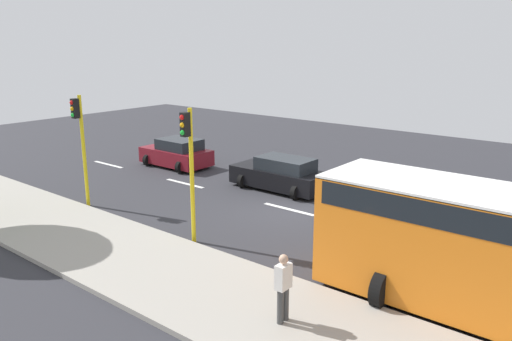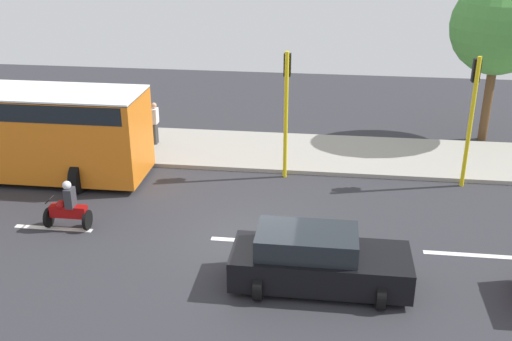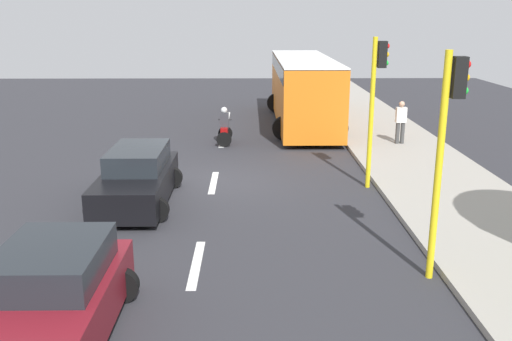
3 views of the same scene
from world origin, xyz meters
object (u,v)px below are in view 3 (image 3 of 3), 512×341
Objects in this scene: car_black at (137,178)px; city_bus at (303,86)px; motorcycle at (225,128)px; traffic_light_corner at (447,135)px; traffic_light_midblock at (376,92)px; car_maroon at (51,298)px; pedestrian_near_signal at (401,121)px.

city_bus is (5.69, 11.67, 1.13)m from car_black.
car_black is at bearing -105.91° from motorcycle.
traffic_light_corner is 6.13m from traffic_light_midblock.
car_black is 2.91× the size of motorcycle.
car_maroon is at bearing -107.27° from city_bus.
motorcycle is at bearing 174.50° from pedestrian_near_signal.
pedestrian_near_signal is 0.38× the size of traffic_light_midblock.
motorcycle is at bearing 74.09° from car_black.
car_black is at bearing -168.68° from traffic_light_midblock.
city_bus is at bearing 72.73° from car_maroon.
traffic_light_corner is (6.84, -4.76, 2.22)m from car_black.
motorcycle is (-3.57, -4.25, -1.20)m from city_bus.
traffic_light_corner is at bearing -101.14° from pedestrian_near_signal.
city_bus is 2.44× the size of traffic_light_corner.
motorcycle is at bearing 111.20° from traffic_light_corner.
car_black is 0.99× the size of traffic_light_midblock.
motorcycle is (2.12, 7.42, -0.07)m from car_black.
pedestrian_near_signal is 11.88m from traffic_light_corner.
car_black is 0.99× the size of traffic_light_corner.
traffic_light_midblock is at bearing -112.85° from pedestrian_near_signal.
car_maroon and car_black have the same top height.
traffic_light_midblock is (1.16, -10.30, 1.08)m from city_bus.
city_bus is 10.42m from traffic_light_midblock.
pedestrian_near_signal is at bearing 78.86° from traffic_light_corner.
traffic_light_midblock is (4.73, -6.05, 2.29)m from motorcycle.
traffic_light_midblock is at bearing 49.98° from car_maroon.
car_maroon is 19.45m from city_bus.
city_bus is 16.51m from traffic_light_corner.
car_maroon is 0.35× the size of city_bus.
motorcycle is at bearing -130.06° from city_bus.
traffic_light_midblock reaches higher than city_bus.
city_bus is at bearing 94.02° from traffic_light_corner.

